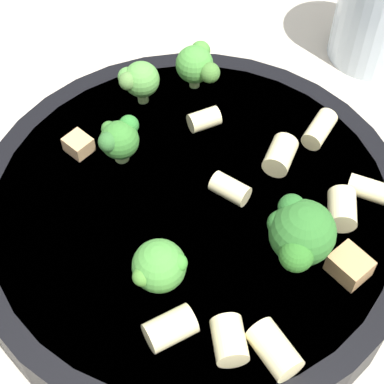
{
  "coord_description": "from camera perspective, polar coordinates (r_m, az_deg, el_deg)",
  "views": [
    {
      "loc": [
        -0.23,
        -0.03,
        0.36
      ],
      "look_at": [
        0.0,
        0.0,
        0.05
      ],
      "focal_mm": 60.0,
      "sensor_mm": 36.0,
      "label": 1
    }
  ],
  "objects": [
    {
      "name": "chicken_chunk_1",
      "position": [
        0.43,
        -10.06,
        4.18
      ],
      "size": [
        0.02,
        0.02,
        0.01
      ],
      "primitive_type": "cube",
      "rotation": [
        0.0,
        0.0,
        0.97
      ],
      "color": "tan",
      "rests_on": "pasta_bowl"
    },
    {
      "name": "broccoli_floret_0",
      "position": [
        0.45,
        -4.74,
        9.94
      ],
      "size": [
        0.03,
        0.03,
        0.03
      ],
      "color": "#93B766",
      "rests_on": "pasta_bowl"
    },
    {
      "name": "rigatoni_8",
      "position": [
        0.35,
        3.34,
        -13.03
      ],
      "size": [
        0.03,
        0.02,
        0.02
      ],
      "primitive_type": "cylinder",
      "rotation": [
        1.57,
        0.0,
        1.84
      ],
      "color": "beige",
      "rests_on": "pasta_bowl"
    },
    {
      "name": "pasta_bowl",
      "position": [
        0.41,
        0.0,
        -2.14
      ],
      "size": [
        0.28,
        0.28,
        0.04
      ],
      "color": "black",
      "rests_on": "ground_plane"
    },
    {
      "name": "broccoli_floret_3",
      "position": [
        0.35,
        -2.92,
        -6.66
      ],
      "size": [
        0.03,
        0.03,
        0.04
      ],
      "color": "#93B766",
      "rests_on": "pasta_bowl"
    },
    {
      "name": "rigatoni_1",
      "position": [
        0.44,
        0.89,
        6.49
      ],
      "size": [
        0.02,
        0.02,
        0.01
      ],
      "primitive_type": "cylinder",
      "rotation": [
        1.57,
        0.0,
        0.56
      ],
      "color": "beige",
      "rests_on": "pasta_bowl"
    },
    {
      "name": "broccoli_floret_2",
      "position": [
        0.41,
        -6.51,
        4.72
      ],
      "size": [
        0.03,
        0.03,
        0.03
      ],
      "color": "#93B766",
      "rests_on": "pasta_bowl"
    },
    {
      "name": "broccoli_floret_4",
      "position": [
        0.36,
        9.58,
        -3.63
      ],
      "size": [
        0.04,
        0.04,
        0.04
      ],
      "color": "#9EC175",
      "rests_on": "pasta_bowl"
    },
    {
      "name": "broccoli_floret_1",
      "position": [
        0.46,
        0.35,
        11.32
      ],
      "size": [
        0.03,
        0.03,
        0.03
      ],
      "color": "#93B766",
      "rests_on": "pasta_bowl"
    },
    {
      "name": "rigatoni_6",
      "position": [
        0.35,
        7.34,
        -13.72
      ],
      "size": [
        0.03,
        0.03,
        0.02
      ],
      "primitive_type": "cylinder",
      "rotation": [
        1.57,
        0.0,
        2.26
      ],
      "color": "beige",
      "rests_on": "pasta_bowl"
    },
    {
      "name": "chicken_chunk_0",
      "position": [
        0.38,
        13.84,
        -6.38
      ],
      "size": [
        0.03,
        0.03,
        0.01
      ],
      "primitive_type": "cube",
      "rotation": [
        0.0,
        0.0,
        0.84
      ],
      "color": "tan",
      "rests_on": "pasta_bowl"
    },
    {
      "name": "rigatoni_2",
      "position": [
        0.4,
        13.2,
        -1.68
      ],
      "size": [
        0.02,
        0.02,
        0.02
      ],
      "primitive_type": "cylinder",
      "rotation": [
        1.57,
        0.0,
        1.58
      ],
      "color": "beige",
      "rests_on": "pasta_bowl"
    },
    {
      "name": "rigatoni_0",
      "position": [
        0.41,
        15.43,
        0.23
      ],
      "size": [
        0.02,
        0.03,
        0.01
      ],
      "primitive_type": "cylinder",
      "rotation": [
        1.57,
        0.0,
        2.87
      ],
      "color": "beige",
      "rests_on": "pasta_bowl"
    },
    {
      "name": "rigatoni_3",
      "position": [
        0.42,
        7.86,
        3.27
      ],
      "size": [
        0.03,
        0.02,
        0.02
      ],
      "primitive_type": "cylinder",
      "rotation": [
        1.57,
        0.0,
        1.3
      ],
      "color": "beige",
      "rests_on": "pasta_bowl"
    },
    {
      "name": "rigatoni_7",
      "position": [
        0.35,
        -2.01,
        -12.0
      ],
      "size": [
        0.03,
        0.03,
        0.02
      ],
      "primitive_type": "cylinder",
      "rotation": [
        1.57,
        0.0,
        0.63
      ],
      "color": "beige",
      "rests_on": "pasta_bowl"
    },
    {
      "name": "ground_plane",
      "position": [
        0.43,
        0.0,
        -3.79
      ],
      "size": [
        2.0,
        2.0,
        0.0
      ],
      "primitive_type": "plane",
      "color": "#BCB29E"
    },
    {
      "name": "drinking_glass",
      "position": [
        0.55,
        16.55,
        15.39
      ],
      "size": [
        0.07,
        0.07,
        0.11
      ],
      "color": "silver",
      "rests_on": "ground_plane"
    },
    {
      "name": "rigatoni_5",
      "position": [
        0.44,
        11.27,
        5.5
      ],
      "size": [
        0.03,
        0.02,
        0.01
      ],
      "primitive_type": "cylinder",
      "rotation": [
        1.57,
        0.0,
        1.16
      ],
      "color": "beige",
      "rests_on": "pasta_bowl"
    },
    {
      "name": "rigatoni_4",
      "position": [
        0.4,
        3.4,
        0.29
      ],
      "size": [
        0.02,
        0.03,
        0.01
      ],
      "primitive_type": "cylinder",
      "rotation": [
        1.57,
        0.0,
        2.66
      ],
      "color": "beige",
      "rests_on": "pasta_bowl"
    }
  ]
}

